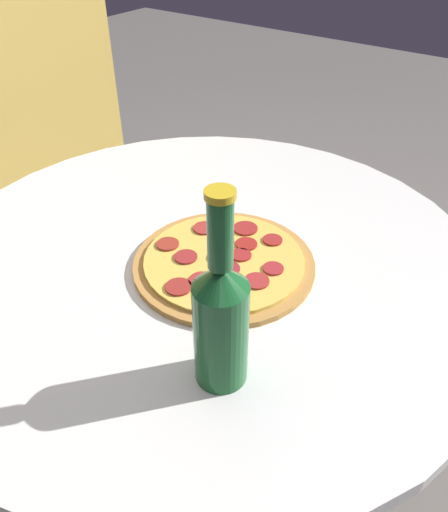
% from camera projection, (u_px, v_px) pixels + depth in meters
% --- Properties ---
extents(ground_plane, '(8.00, 8.00, 0.00)m').
position_uv_depth(ground_plane, '(211.00, 472.00, 1.25)').
color(ground_plane, slate).
extents(table, '(0.93, 0.93, 0.69)m').
position_uv_depth(table, '(206.00, 328.00, 0.94)').
color(table, silver).
rests_on(table, ground_plane).
extents(pizza, '(0.29, 0.29, 0.02)m').
position_uv_depth(pizza, '(224.00, 262.00, 0.80)').
color(pizza, '#B77F3D').
rests_on(pizza, table).
extents(beer_bottle, '(0.07, 0.07, 0.26)m').
position_uv_depth(beer_bottle, '(221.00, 318.00, 0.57)').
color(beer_bottle, '#195628').
rests_on(beer_bottle, table).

